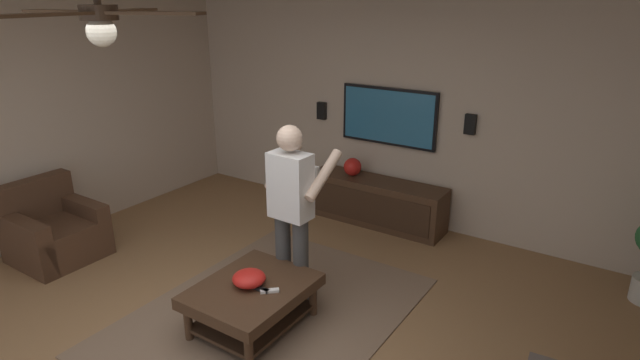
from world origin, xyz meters
name	(u,v)px	position (x,y,z in m)	size (l,w,h in m)	color
ground_plane	(224,356)	(0.00, 0.00, 0.00)	(7.57, 7.57, 0.00)	olive
wall_back_tv	(408,105)	(3.20, 0.00, 1.43)	(0.10, 6.45, 2.86)	#BCA893
area_rug	(269,314)	(0.62, 0.06, 0.01)	(2.72, 2.04, 0.01)	#7A604C
armchair	(54,233)	(0.21, 2.62, 0.28)	(0.80, 0.81, 0.82)	#472D1E
coffee_table	(252,296)	(0.42, 0.06, 0.30)	(1.00, 0.80, 0.40)	#422B1C
media_console	(376,202)	(2.87, 0.20, 0.28)	(0.45, 1.70, 0.55)	#422B1C
tv	(388,116)	(3.11, 0.20, 1.28)	(0.05, 1.21, 0.68)	black
person_standing	(292,204)	(0.97, 0.04, 0.93)	(0.54, 0.55, 1.64)	#3F3F3F
bowl	(249,278)	(0.42, 0.08, 0.46)	(0.27, 0.27, 0.12)	red
remote_white	(270,291)	(0.42, -0.13, 0.41)	(0.15, 0.04, 0.02)	white
remote_black	(261,289)	(0.40, -0.06, 0.41)	(0.15, 0.04, 0.02)	black
vase_round	(353,167)	(2.87, 0.53, 0.66)	(0.22, 0.22, 0.22)	red
wall_speaker_left	(470,124)	(3.12, -0.78, 1.32)	(0.06, 0.12, 0.22)	black
wall_speaker_right	(322,111)	(3.12, 1.15, 1.23)	(0.06, 0.12, 0.22)	black
ceiling_fan	(99,18)	(-0.58, 0.15, 2.53)	(1.17, 1.19, 0.46)	#4C3828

